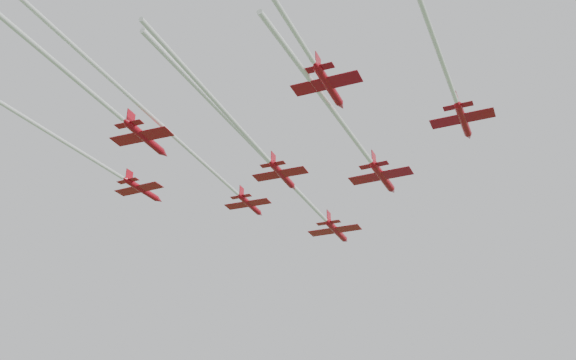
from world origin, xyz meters
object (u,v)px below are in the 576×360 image
(jet_row3_mid, at_px, (257,147))
(jet_lead, at_px, (300,194))
(jet_row2_right, at_px, (362,149))
(jet_row3_right, at_px, (436,46))
(jet_row2_left, at_px, (204,164))
(jet_row4_right, at_px, (293,29))
(jet_row3_left, at_px, (59,138))
(jet_row4_left, at_px, (95,96))

(jet_row3_mid, bearing_deg, jet_lead, 90.25)
(jet_row2_right, height_order, jet_row3_right, jet_row2_right)
(jet_row3_mid, bearing_deg, jet_row3_right, -21.04)
(jet_lead, xyz_separation_m, jet_row3_mid, (-0.06, -16.66, -0.33))
(jet_lead, distance_m, jet_row2_right, 13.57)
(jet_row2_right, distance_m, jet_row3_right, 24.17)
(jet_row3_right, bearing_deg, jet_lead, 135.99)
(jet_row2_left, relative_size, jet_row4_right, 1.23)
(jet_row2_right, bearing_deg, jet_row3_right, -52.02)
(jet_row2_right, relative_size, jet_row3_right, 0.78)
(jet_row4_right, bearing_deg, jet_row2_left, 135.01)
(jet_lead, relative_size, jet_row3_left, 1.01)
(jet_row3_left, xyz_separation_m, jet_row4_right, (37.61, -9.93, 0.21))
(jet_row3_mid, bearing_deg, jet_row4_right, -56.33)
(jet_row3_mid, height_order, jet_row4_left, jet_row4_left)
(jet_lead, xyz_separation_m, jet_row4_right, (11.76, -34.73, 2.09))
(jet_lead, bearing_deg, jet_row4_right, -69.48)
(jet_lead, relative_size, jet_row3_mid, 1.57)
(jet_row3_left, bearing_deg, jet_row3_mid, 22.05)
(jet_row4_left, bearing_deg, jet_row2_right, 46.84)
(jet_row2_left, bearing_deg, jet_row3_mid, -29.09)
(jet_row2_right, height_order, jet_row3_left, jet_row2_right)
(jet_row2_left, xyz_separation_m, jet_row3_left, (-14.45, -14.54, -0.50))
(jet_row2_left, bearing_deg, jet_row3_left, -134.48)
(jet_row3_left, xyz_separation_m, jet_row3_right, (51.06, -1.82, 0.23))
(jet_row3_mid, xyz_separation_m, jet_row4_left, (-13.47, -16.74, 0.96))
(jet_row4_left, height_order, jet_row4_right, jet_row4_right)
(jet_row3_mid, relative_size, jet_row3_right, 0.67)
(jet_row2_left, xyz_separation_m, jet_row4_left, (-2.14, -23.14, -1.76))
(jet_lead, bearing_deg, jet_row4_left, -110.24)
(jet_row2_left, bearing_deg, jet_row4_right, -46.22)
(jet_row3_left, xyz_separation_m, jet_row4_left, (12.32, -8.60, -1.26))
(jet_row2_left, distance_m, jet_row3_mid, 13.29)
(jet_row2_right, bearing_deg, jet_row3_left, -150.38)
(jet_row2_left, bearing_deg, jet_row4_left, -94.92)
(jet_row3_right, height_order, jet_row4_right, jet_row4_right)
(jet_row3_left, distance_m, jet_row4_right, 38.90)
(jet_row4_right, bearing_deg, jet_row4_left, 178.57)
(jet_row2_left, bearing_deg, jet_lead, 42.37)
(jet_row3_right, bearing_deg, jet_row3_left, -179.51)
(jet_lead, height_order, jet_row4_left, jet_row4_left)
(jet_row2_left, height_order, jet_row4_left, jet_row2_left)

